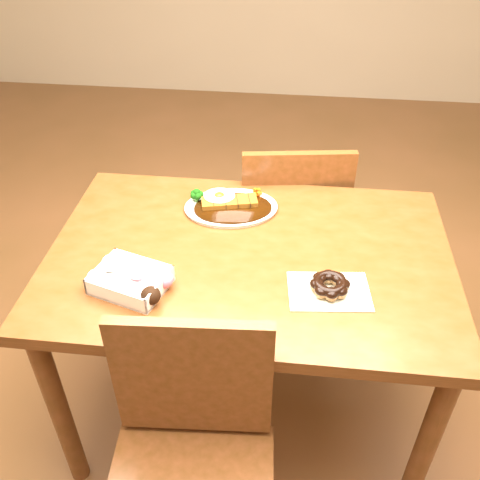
# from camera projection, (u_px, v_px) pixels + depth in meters

# --- Properties ---
(ground) EXTENTS (6.00, 6.00, 0.00)m
(ground) POSITION_uv_depth(u_px,v_px,m) (247.00, 404.00, 2.05)
(ground) COLOR brown
(ground) RESTS_ON ground
(table) EXTENTS (1.20, 0.80, 0.75)m
(table) POSITION_uv_depth(u_px,v_px,m) (249.00, 277.00, 1.65)
(table) COLOR #522F10
(table) RESTS_ON ground
(chair_far) EXTENTS (0.48, 0.48, 0.87)m
(chair_far) POSITION_uv_depth(u_px,v_px,m) (290.00, 224.00, 2.17)
(chair_far) COLOR #522F10
(chair_far) RESTS_ON ground
(chair_near) EXTENTS (0.45, 0.45, 0.87)m
(chair_near) POSITION_uv_depth(u_px,v_px,m) (191.00, 466.00, 1.35)
(chair_near) COLOR #522F10
(chair_near) RESTS_ON ground
(katsu_curry_plate) EXTENTS (0.33, 0.26, 0.06)m
(katsu_curry_plate) POSITION_uv_depth(u_px,v_px,m) (229.00, 205.00, 1.76)
(katsu_curry_plate) COLOR white
(katsu_curry_plate) RESTS_ON table
(donut_box) EXTENTS (0.24, 0.20, 0.06)m
(donut_box) POSITION_uv_depth(u_px,v_px,m) (130.00, 280.00, 1.46)
(donut_box) COLOR white
(donut_box) RESTS_ON table
(pon_de_ring) EXTENTS (0.24, 0.18, 0.04)m
(pon_de_ring) POSITION_uv_depth(u_px,v_px,m) (330.00, 286.00, 1.45)
(pon_de_ring) COLOR silver
(pon_de_ring) RESTS_ON table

